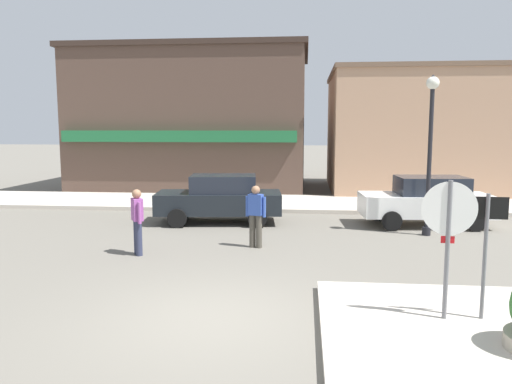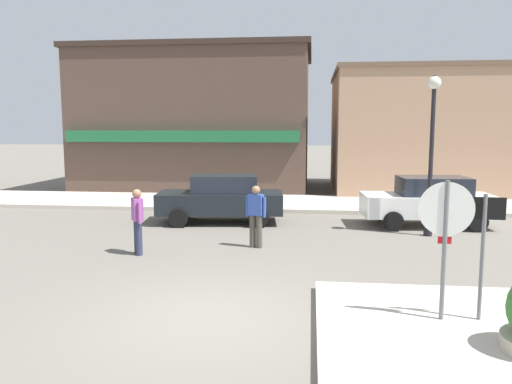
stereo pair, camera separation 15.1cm
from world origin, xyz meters
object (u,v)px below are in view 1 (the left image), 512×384
(one_way_sign, at_px, (485,244))
(pedestrian_crossing_near, at_px, (137,220))
(parked_car_second, at_px, (427,200))
(stop_sign, at_px, (448,232))
(lamp_post, at_px, (431,132))
(pedestrian_crossing_far, at_px, (256,214))
(parked_car_nearest, at_px, (220,198))

(one_way_sign, xyz_separation_m, pedestrian_crossing_near, (-6.77, 3.81, -0.46))
(parked_car_second, xyz_separation_m, pedestrian_crossing_near, (-7.85, -4.43, 0.06))
(stop_sign, relative_size, lamp_post, 0.51)
(lamp_post, relative_size, pedestrian_crossing_far, 2.82)
(parked_car_second, bearing_deg, pedestrian_crossing_far, -146.19)
(parked_car_nearest, bearing_deg, parked_car_second, 1.13)
(pedestrian_crossing_near, bearing_deg, parked_car_nearest, 73.36)
(one_way_sign, xyz_separation_m, parked_car_nearest, (-5.48, 8.11, -0.52))
(one_way_sign, xyz_separation_m, lamp_post, (0.76, 6.79, 1.63))
(stop_sign, relative_size, parked_car_nearest, 0.55)
(one_way_sign, height_order, lamp_post, lamp_post)
(parked_car_nearest, height_order, parked_car_second, same)
(stop_sign, height_order, parked_car_nearest, stop_sign)
(parked_car_nearest, bearing_deg, one_way_sign, -55.96)
(parked_car_second, relative_size, pedestrian_crossing_near, 2.55)
(lamp_post, distance_m, parked_car_second, 2.61)
(parked_car_nearest, relative_size, pedestrian_crossing_near, 2.58)
(parked_car_second, height_order, pedestrian_crossing_near, pedestrian_crossing_near)
(parked_car_second, height_order, pedestrian_crossing_far, pedestrian_crossing_far)
(stop_sign, distance_m, lamp_post, 7.12)
(parked_car_second, bearing_deg, lamp_post, -102.71)
(one_way_sign, bearing_deg, pedestrian_crossing_near, 150.63)
(one_way_sign, bearing_deg, lamp_post, 83.65)
(stop_sign, distance_m, pedestrian_crossing_near, 7.33)
(one_way_sign, bearing_deg, pedestrian_crossing_far, 129.50)
(pedestrian_crossing_near, distance_m, pedestrian_crossing_far, 2.96)
(parked_car_second, bearing_deg, stop_sign, -101.28)
(one_way_sign, relative_size, parked_car_nearest, 0.51)
(one_way_sign, distance_m, parked_car_nearest, 9.81)
(stop_sign, distance_m, parked_car_nearest, 9.55)
(parked_car_nearest, xyz_separation_m, pedestrian_crossing_near, (-1.29, -4.30, 0.06))
(one_way_sign, bearing_deg, parked_car_second, 82.52)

